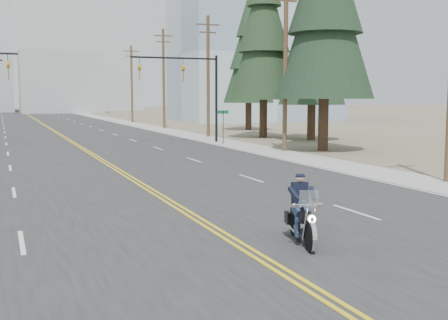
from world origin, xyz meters
name	(u,v)px	position (x,y,z in m)	size (l,w,h in m)	color
ground_plane	(271,265)	(0.00, 0.00, 0.00)	(400.00, 400.00, 0.00)	#776D56
road	(42,124)	(0.00, 70.00, 0.01)	(20.00, 200.00, 0.01)	#303033
sidewalk_right	(126,122)	(11.50, 70.00, 0.01)	(3.00, 200.00, 0.01)	#A5A5A0
traffic_mast_right	(193,81)	(8.98, 32.00, 4.94)	(7.10, 0.26, 7.00)	black
street_sign	(223,121)	(10.80, 30.00, 1.80)	(0.90, 0.06, 2.62)	black
utility_pole_b	(285,62)	(12.50, 23.00, 5.98)	(2.20, 0.30, 11.50)	brown
utility_pole_c	(208,74)	(12.50, 38.00, 5.73)	(2.20, 0.30, 11.00)	brown
utility_pole_d	(164,77)	(12.50, 53.00, 5.98)	(2.20, 0.30, 11.50)	brown
utility_pole_e	(132,83)	(12.50, 70.00, 5.73)	(2.20, 0.30, 11.00)	brown
glass_building	(255,56)	(32.00, 70.00, 10.00)	(24.00, 16.00, 20.00)	#9EB5CC
haze_bldg_b	(61,83)	(8.00, 125.00, 7.00)	(18.00, 14.00, 14.00)	#ADB2B7
haze_bldg_c	(213,73)	(40.00, 110.00, 9.00)	(16.00, 12.00, 18.00)	#B7BCC6
haze_bldg_e	(114,89)	(25.00, 150.00, 6.00)	(14.00, 14.00, 12.00)	#B7BCC6
motorcyclist	(303,210)	(1.54, 1.34, 0.87)	(0.96, 2.24, 1.75)	black
conifer_mid	(313,37)	(19.38, 31.14, 8.69)	(5.68, 5.68, 15.14)	#382619
conifer_tall	(264,27)	(16.84, 35.34, 9.88)	(6.19, 6.19, 17.20)	#382619
conifer_far	(249,51)	(20.54, 46.80, 8.69)	(5.65, 5.65, 15.14)	#382619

